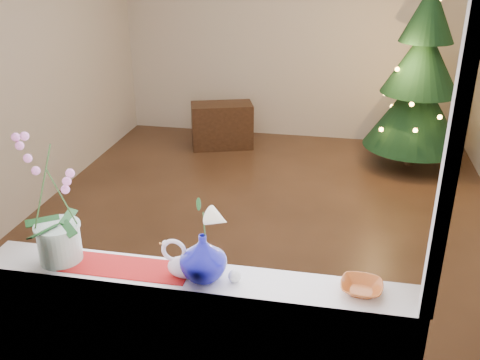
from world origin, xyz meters
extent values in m
plane|color=#352215|center=(0.00, 0.00, 0.00)|extent=(5.00, 5.00, 0.00)
cube|color=beige|center=(0.00, 2.50, 1.35)|extent=(4.50, 0.10, 2.70)
cube|color=beige|center=(0.00, -2.50, 1.35)|extent=(4.50, 0.10, 2.70)
cube|color=beige|center=(-2.25, 0.00, 1.35)|extent=(0.10, 5.00, 2.70)
cube|color=white|center=(0.00, -2.37, 0.90)|extent=(2.20, 0.26, 0.04)
cube|color=maroon|center=(-0.38, -2.37, 0.92)|extent=(0.70, 0.20, 0.01)
imported|color=#090A73|center=(0.05, -2.38, 1.06)|extent=(0.30, 0.30, 0.28)
sphere|color=white|center=(0.21, -2.38, 0.95)|extent=(0.08, 0.08, 0.06)
imported|color=#AA4F1E|center=(0.81, -2.35, 0.94)|extent=(0.18, 0.18, 0.04)
cube|color=black|center=(-0.83, 1.86, 0.29)|extent=(0.85, 0.60, 0.57)
camera|label=1|loc=(0.65, -4.50, 2.42)|focal=40.00mm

